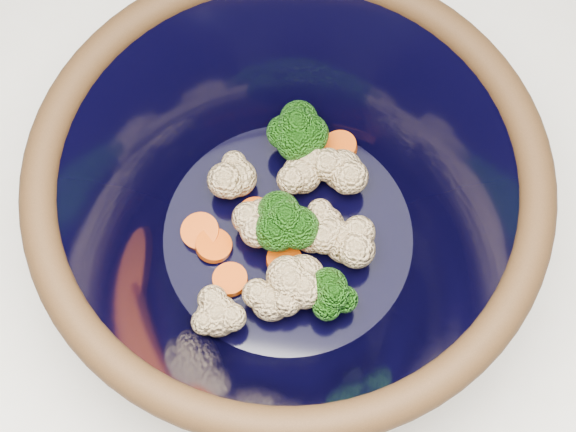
{
  "coord_description": "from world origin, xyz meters",
  "views": [
    {
      "loc": [
        -0.05,
        -0.19,
        1.5
      ],
      "look_at": [
        -0.08,
        0.04,
        0.97
      ],
      "focal_mm": 50.0,
      "sensor_mm": 36.0,
      "label": 1
    }
  ],
  "objects": [
    {
      "name": "counter",
      "position": [
        0.0,
        0.0,
        0.45
      ],
      "size": [
        1.2,
        1.2,
        0.9
      ],
      "primitive_type": "cube",
      "color": "white",
      "rests_on": "ground"
    },
    {
      "name": "mixing_bowl",
      "position": [
        -0.08,
        0.04,
        0.98
      ],
      "size": [
        0.43,
        0.43,
        0.15
      ],
      "rotation": [
        0.0,
        0.0,
        0.37
      ],
      "color": "black",
      "rests_on": "counter"
    },
    {
      "name": "vegetable_pile",
      "position": [
        -0.08,
        0.04,
        0.96
      ],
      "size": [
        0.14,
        0.19,
        0.05
      ],
      "color": "#608442",
      "rests_on": "mixing_bowl"
    }
  ]
}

